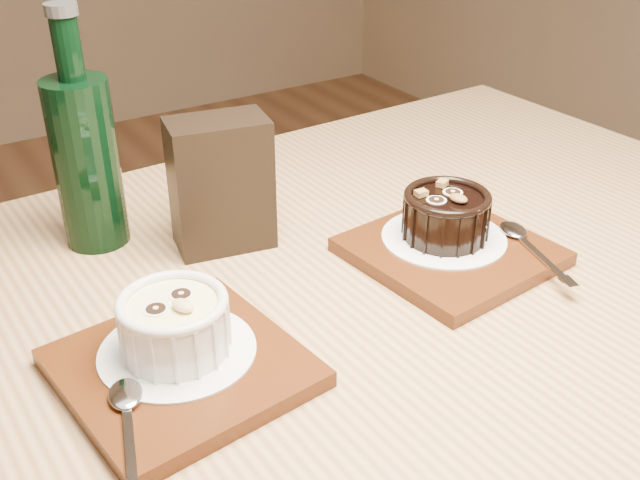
{
  "coord_description": "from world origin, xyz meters",
  "views": [
    {
      "loc": [
        -0.21,
        -0.55,
        1.15
      ],
      "look_at": [
        0.11,
        -0.06,
        0.81
      ],
      "focal_mm": 42.0,
      "sensor_mm": 36.0,
      "label": 1
    }
  ],
  "objects_px": {
    "tray_left": "(182,368)",
    "ramekin_dark": "(446,213)",
    "table": "(329,384)",
    "condiment_stand": "(221,184)",
    "ramekin_white": "(174,322)",
    "tray_right": "(450,252)",
    "green_bottle": "(86,157)"
  },
  "relations": [
    {
      "from": "tray_right",
      "to": "condiment_stand",
      "type": "bearing_deg",
      "value": 139.96
    },
    {
      "from": "tray_left",
      "to": "condiment_stand",
      "type": "height_order",
      "value": "condiment_stand"
    },
    {
      "from": "tray_left",
      "to": "condiment_stand",
      "type": "distance_m",
      "value": 0.23
    },
    {
      "from": "tray_left",
      "to": "ramekin_white",
      "type": "height_order",
      "value": "ramekin_white"
    },
    {
      "from": "table",
      "to": "condiment_stand",
      "type": "relative_size",
      "value": 8.74
    },
    {
      "from": "table",
      "to": "tray_right",
      "type": "distance_m",
      "value": 0.18
    },
    {
      "from": "ramekin_dark",
      "to": "condiment_stand",
      "type": "relative_size",
      "value": 0.64
    },
    {
      "from": "tray_right",
      "to": "green_bottle",
      "type": "height_order",
      "value": "green_bottle"
    },
    {
      "from": "tray_left",
      "to": "green_bottle",
      "type": "relative_size",
      "value": 0.72
    },
    {
      "from": "green_bottle",
      "to": "tray_left",
      "type": "bearing_deg",
      "value": -93.38
    },
    {
      "from": "table",
      "to": "condiment_stand",
      "type": "distance_m",
      "value": 0.23
    },
    {
      "from": "tray_left",
      "to": "ramekin_dark",
      "type": "height_order",
      "value": "ramekin_dark"
    },
    {
      "from": "tray_left",
      "to": "condiment_stand",
      "type": "xyz_separation_m",
      "value": [
        0.13,
        0.18,
        0.06
      ]
    },
    {
      "from": "tray_left",
      "to": "ramekin_dark",
      "type": "distance_m",
      "value": 0.32
    },
    {
      "from": "table",
      "to": "ramekin_dark",
      "type": "xyz_separation_m",
      "value": [
        0.16,
        0.03,
        0.14
      ]
    },
    {
      "from": "ramekin_white",
      "to": "ramekin_dark",
      "type": "xyz_separation_m",
      "value": [
        0.31,
        0.03,
        -0.0
      ]
    },
    {
      "from": "ramekin_dark",
      "to": "green_bottle",
      "type": "distance_m",
      "value": 0.37
    },
    {
      "from": "table",
      "to": "green_bottle",
      "type": "bearing_deg",
      "value": 119.52
    },
    {
      "from": "ramekin_dark",
      "to": "condiment_stand",
      "type": "xyz_separation_m",
      "value": [
        -0.19,
        0.14,
        0.03
      ]
    },
    {
      "from": "table",
      "to": "green_bottle",
      "type": "xyz_separation_m",
      "value": [
        -0.14,
        0.24,
        0.19
      ]
    },
    {
      "from": "ramekin_dark",
      "to": "tray_right",
      "type": "bearing_deg",
      "value": -114.69
    },
    {
      "from": "ramekin_white",
      "to": "table",
      "type": "bearing_deg",
      "value": -18.6
    },
    {
      "from": "ramekin_white",
      "to": "condiment_stand",
      "type": "distance_m",
      "value": 0.21
    },
    {
      "from": "table",
      "to": "ramekin_dark",
      "type": "bearing_deg",
      "value": 9.07
    },
    {
      "from": "tray_left",
      "to": "tray_right",
      "type": "height_order",
      "value": "same"
    },
    {
      "from": "ramekin_white",
      "to": "green_bottle",
      "type": "relative_size",
      "value": 0.36
    },
    {
      "from": "condiment_stand",
      "to": "green_bottle",
      "type": "height_order",
      "value": "green_bottle"
    },
    {
      "from": "tray_left",
      "to": "ramekin_white",
      "type": "bearing_deg",
      "value": 77.79
    },
    {
      "from": "tray_left",
      "to": "green_bottle",
      "type": "height_order",
      "value": "green_bottle"
    },
    {
      "from": "ramekin_dark",
      "to": "tray_left",
      "type": "bearing_deg",
      "value": 176.39
    },
    {
      "from": "tray_left",
      "to": "ramekin_dark",
      "type": "xyz_separation_m",
      "value": [
        0.31,
        0.04,
        0.04
      ]
    },
    {
      "from": "ramekin_white",
      "to": "ramekin_dark",
      "type": "bearing_deg",
      "value": -14.21
    }
  ]
}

